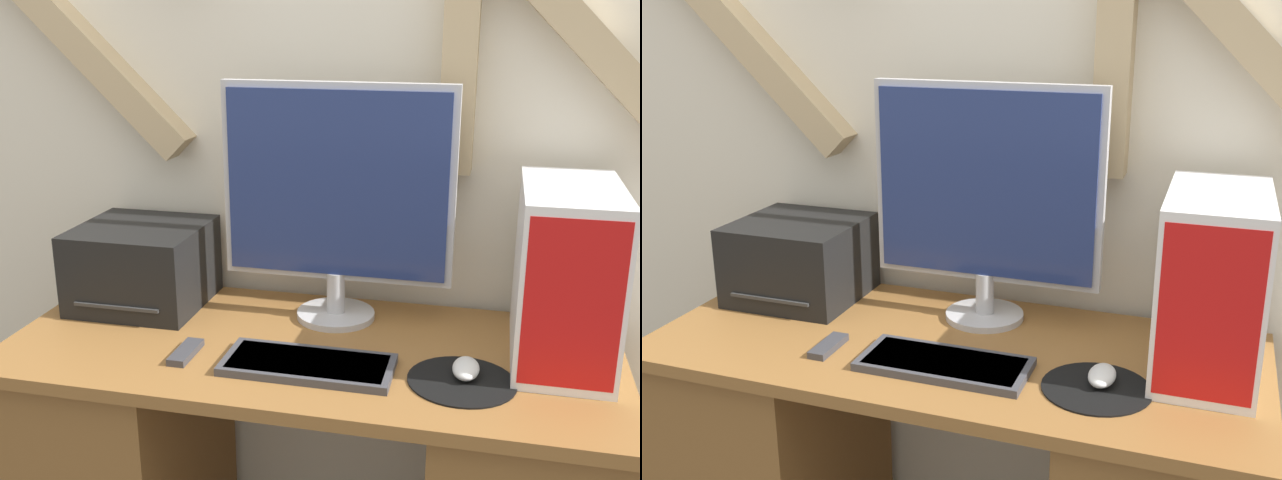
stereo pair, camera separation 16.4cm
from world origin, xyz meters
TOP-DOWN VIEW (x-y plane):
  - wall_back at (0.00, 0.67)m, footprint 6.40×0.16m
  - monitor at (0.02, 0.48)m, footprint 0.56×0.19m
  - keyboard at (0.03, 0.19)m, footprint 0.37×0.16m
  - mousepad at (0.35, 0.20)m, footprint 0.22×0.22m
  - mouse at (0.36, 0.23)m, footprint 0.06×0.10m
  - computer_tower at (0.55, 0.38)m, footprint 0.20×0.38m
  - printer at (-0.48, 0.46)m, footprint 0.32×0.31m
  - remote_control at (-0.25, 0.19)m, footprint 0.04×0.12m

SIDE VIEW (x-z plane):
  - mousepad at x=0.35m, z-range 0.76..0.77m
  - remote_control at x=-0.25m, z-range 0.76..0.78m
  - keyboard at x=0.03m, z-range 0.77..0.78m
  - mouse at x=0.36m, z-range 0.77..0.80m
  - printer at x=-0.48m, z-range 0.76..0.97m
  - computer_tower at x=0.55m, z-range 0.76..1.15m
  - monitor at x=0.02m, z-range 0.79..1.37m
  - wall_back at x=0.00m, z-range 0.00..2.70m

